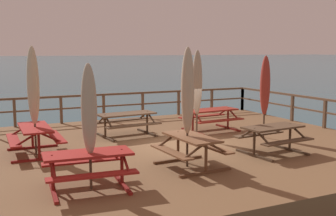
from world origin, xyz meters
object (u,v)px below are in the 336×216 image
object	(u,v)px
picnic_table_front_left	(211,115)
picnic_table_mid_right	(127,119)
patio_umbrella_short_back	(197,83)
patio_umbrella_tall_mid_right	(89,110)
picnic_table_back_left	(35,134)
picnic_table_front_right	(88,163)
picnic_table_mid_centre	(191,145)
patio_umbrella_tall_back_right	(188,91)
picnic_table_mid_left	(273,134)
patio_umbrella_tall_front	(265,86)
patio_umbrella_tall_mid_left	(33,86)

from	to	relation	value
picnic_table_front_left	picnic_table_mid_right	world-z (taller)	same
patio_umbrella_short_back	patio_umbrella_tall_mid_right	xyz separation A→B (m)	(-4.33, -3.32, -0.17)
picnic_table_back_left	picnic_table_front_right	distance (m)	3.48
picnic_table_mid_right	patio_umbrella_short_back	size ratio (longest dim) A/B	0.71
picnic_table_mid_right	picnic_table_mid_centre	size ratio (longest dim) A/B	1.17
patio_umbrella_tall_back_right	patio_umbrella_tall_mid_right	size ratio (longest dim) A/B	1.13
picnic_table_back_left	picnic_table_mid_left	distance (m)	6.50
patio_umbrella_short_back	patio_umbrella_tall_front	world-z (taller)	patio_umbrella_short_back
picnic_table_front_right	patio_umbrella_tall_mid_left	size ratio (longest dim) A/B	0.64
patio_umbrella_tall_mid_left	picnic_table_mid_right	bearing A→B (deg)	22.20
picnic_table_front_right	patio_umbrella_tall_back_right	xyz separation A→B (m)	(2.60, 0.59, 1.30)
patio_umbrella_tall_front	patio_umbrella_tall_back_right	distance (m)	4.30
patio_umbrella_short_back	picnic_table_back_left	bearing A→B (deg)	178.13
picnic_table_front_right	patio_umbrella_tall_mid_right	distance (m)	1.09
picnic_table_front_right	patio_umbrella_tall_front	size ratio (longest dim) A/B	0.71
picnic_table_back_left	patio_umbrella_short_back	world-z (taller)	patio_umbrella_short_back
picnic_table_back_left	patio_umbrella_tall_mid_right	xyz separation A→B (m)	(0.62, -3.48, 1.08)
patio_umbrella_tall_front	picnic_table_back_left	bearing A→B (deg)	172.56
patio_umbrella_tall_back_right	patio_umbrella_tall_mid_right	xyz separation A→B (m)	(-2.56, -0.64, -0.21)
picnic_table_mid_left	patio_umbrella_tall_back_right	distance (m)	3.03
picnic_table_back_left	picnic_table_front_right	size ratio (longest dim) A/B	0.98
picnic_table_mid_centre	patio_umbrella_tall_back_right	bearing A→B (deg)	132.75
patio_umbrella_tall_mid_left	patio_umbrella_tall_mid_right	xyz separation A→B (m)	(0.62, -3.47, -0.24)
picnic_table_front_left	patio_umbrella_tall_front	size ratio (longest dim) A/B	0.74
picnic_table_mid_left	patio_umbrella_tall_back_right	xyz separation A→B (m)	(-2.73, -0.14, 1.30)
picnic_table_front_right	picnic_table_mid_left	world-z (taller)	same
patio_umbrella_tall_back_right	patio_umbrella_tall_mid_left	world-z (taller)	patio_umbrella_tall_mid_left
patio_umbrella_short_back	patio_umbrella_tall_back_right	world-z (taller)	patio_umbrella_tall_back_right
picnic_table_front_left	picnic_table_front_right	size ratio (longest dim) A/B	1.04
picnic_table_mid_centre	patio_umbrella_tall_back_right	distance (m)	1.30
picnic_table_mid_right	patio_umbrella_tall_back_right	size ratio (longest dim) A/B	0.69
patio_umbrella_tall_mid_right	patio_umbrella_tall_front	bearing A→B (deg)	21.84
picnic_table_back_left	patio_umbrella_tall_mid_left	distance (m)	1.32
patio_umbrella_short_back	patio_umbrella_tall_mid_left	distance (m)	4.95
picnic_table_front_left	picnic_table_mid_centre	world-z (taller)	same
picnic_table_mid_centre	patio_umbrella_short_back	bearing A→B (deg)	58.39
picnic_table_back_left	patio_umbrella_tall_back_right	bearing A→B (deg)	-41.76
patio_umbrella_short_back	patio_umbrella_tall_front	size ratio (longest dim) A/B	1.07
patio_umbrella_short_back	picnic_table_front_right	bearing A→B (deg)	-143.18
patio_umbrella_short_back	patio_umbrella_tall_mid_right	distance (m)	5.46
patio_umbrella_tall_back_right	patio_umbrella_tall_front	bearing A→B (deg)	26.61
picnic_table_mid_centre	patio_umbrella_tall_mid_right	world-z (taller)	patio_umbrella_tall_mid_right
patio_umbrella_tall_back_right	picnic_table_back_left	bearing A→B (deg)	138.24
picnic_table_mid_right	patio_umbrella_tall_mid_left	bearing A→B (deg)	-157.80
picnic_table_back_left	picnic_table_mid_left	world-z (taller)	same
picnic_table_front_right	picnic_table_back_left	bearing A→B (deg)	99.60
patio_umbrella_tall_back_right	picnic_table_mid_right	bearing A→B (deg)	91.45
patio_umbrella_tall_front	patio_umbrella_tall_mid_right	distance (m)	6.90
picnic_table_mid_right	picnic_table_mid_centre	xyz separation A→B (m)	(0.17, -4.16, -0.01)
picnic_table_front_left	patio_umbrella_tall_mid_right	xyz separation A→B (m)	(-5.47, -4.33, 1.08)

